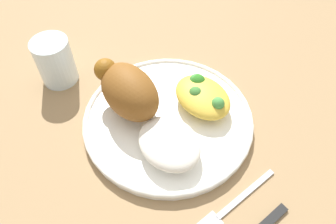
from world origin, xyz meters
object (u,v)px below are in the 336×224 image
object	(u,v)px
rice_pile	(169,143)
water_glass	(55,61)
roasted_chicken	(128,90)
fork	(233,204)
plate	(168,119)
mac_cheese_with_broccoli	(202,95)

from	to	relation	value
rice_pile	water_glass	bearing A→B (deg)	13.56
roasted_chicken	fork	bearing A→B (deg)	-173.69
plate	mac_cheese_with_broccoli	distance (m)	0.07
water_glass	fork	bearing A→B (deg)	-167.20
rice_pile	water_glass	size ratio (longest dim) A/B	1.21
roasted_chicken	water_glass	distance (m)	0.16
fork	water_glass	size ratio (longest dim) A/B	1.71
water_glass	plate	bearing A→B (deg)	-154.24
rice_pile	mac_cheese_with_broccoli	distance (m)	0.10
rice_pile	plate	bearing A→B (deg)	-35.27
plate	mac_cheese_with_broccoli	world-z (taller)	mac_cheese_with_broccoli
mac_cheese_with_broccoli	water_glass	size ratio (longest dim) A/B	1.22
plate	roasted_chicken	world-z (taller)	roasted_chicken
roasted_chicken	water_glass	bearing A→B (deg)	21.93
fork	water_glass	xyz separation A→B (m)	(0.36, 0.08, 0.04)
roasted_chicken	fork	xyz separation A→B (m)	(-0.22, -0.02, -0.05)
mac_cheese_with_broccoli	fork	xyz separation A→B (m)	(-0.15, 0.07, -0.03)
mac_cheese_with_broccoli	plate	bearing A→B (deg)	80.68
plate	rice_pile	size ratio (longest dim) A/B	2.69
roasted_chicken	mac_cheese_with_broccoli	bearing A→B (deg)	-122.67
roasted_chicken	rice_pile	distance (m)	0.11
roasted_chicken	water_glass	world-z (taller)	roasted_chicken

